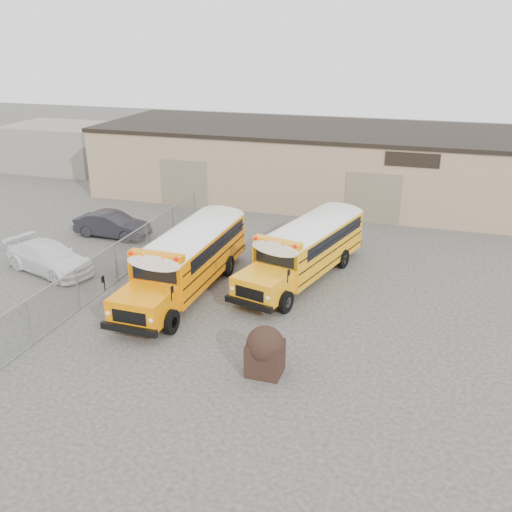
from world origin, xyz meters
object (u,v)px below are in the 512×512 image
(school_bus_left, at_px, (234,218))
(tarp_bundle, at_px, (265,350))
(car_white, at_px, (49,257))
(car_dark, at_px, (112,225))
(school_bus_right, at_px, (354,215))

(school_bus_left, relative_size, tarp_bundle, 5.49)
(car_white, xyz_separation_m, car_dark, (0.26, 5.22, -0.01))
(tarp_bundle, distance_m, car_dark, 15.83)
(school_bus_left, height_order, tarp_bundle, school_bus_left)
(school_bus_left, relative_size, school_bus_right, 1.02)
(school_bus_left, height_order, car_white, school_bus_left)
(school_bus_left, bearing_deg, car_white, -141.15)
(school_bus_left, relative_size, car_dark, 2.24)
(school_bus_left, bearing_deg, school_bus_right, 23.16)
(school_bus_right, xyz_separation_m, tarp_bundle, (-0.90, -13.55, -0.64))
(tarp_bundle, bearing_deg, car_white, 156.49)
(school_bus_right, distance_m, car_white, 15.45)
(school_bus_left, height_order, school_bus_right, school_bus_left)
(school_bus_right, bearing_deg, school_bus_left, -156.84)
(car_dark, bearing_deg, school_bus_left, -82.91)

